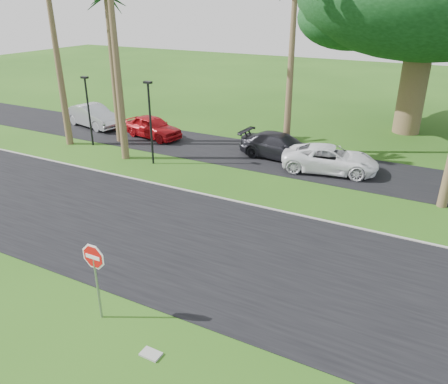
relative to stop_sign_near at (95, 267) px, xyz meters
name	(u,v)px	position (x,y,z in m)	size (l,w,h in m)	color
ground	(149,263)	(-0.50, 3.00, -1.77)	(120.00, 120.00, 0.00)	#204711
road	(180,238)	(-0.50, 5.00, -1.76)	(120.00, 8.00, 0.02)	black
parking_strip	(277,159)	(-0.50, 15.50, -1.76)	(120.00, 5.00, 0.02)	black
curb	(227,199)	(-0.50, 9.05, -1.74)	(120.00, 0.12, 0.06)	gray
stop_sign_near	(95,267)	(0.00, 0.00, 0.00)	(1.05, 0.07, 2.62)	gray
streetlight_left	(88,107)	(-12.00, 12.50, 0.72)	(0.45, 0.25, 4.34)	black
streetlight_right	(150,118)	(-6.50, 11.50, 0.88)	(0.45, 0.25, 4.64)	black
car_silver	(93,116)	(-14.99, 15.86, -0.98)	(1.68, 4.82, 1.59)	#AFB1B7
car_red	(153,127)	(-9.51, 15.64, -1.04)	(1.74, 4.32, 1.47)	#A90E14
car_dark	(281,147)	(-0.37, 15.73, -1.06)	(2.01, 4.95, 1.44)	black
car_minivan	(330,159)	(2.77, 14.91, -1.07)	(2.35, 5.10, 1.42)	white
utility_slab	(151,354)	(2.20, -0.56, -1.74)	(0.55, 0.35, 0.06)	gray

